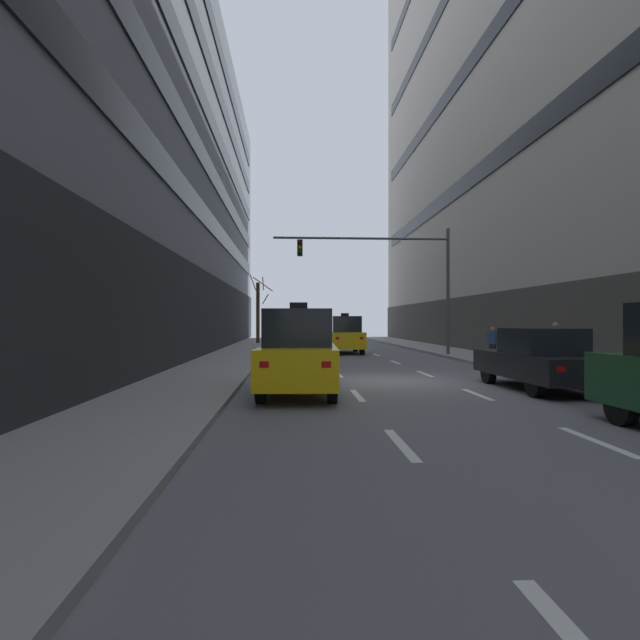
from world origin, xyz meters
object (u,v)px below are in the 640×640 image
Objects in this scene: pedestrian_0 at (493,342)px; traffic_signal_0 at (396,267)px; taxi_driving_3 at (299,352)px; street_tree_0 at (258,311)px; pedestrian_1 at (556,341)px; car_parked_1 at (539,359)px; taxi_driving_2 at (345,335)px; taxi_driving_1 at (327,330)px; car_driving_0 at (291,336)px.

traffic_signal_0 is at bearing 122.33° from pedestrian_0.
taxi_driving_3 is at bearing -136.32° from pedestrian_0.
street_tree_0 is 25.32m from pedestrian_1.
pedestrian_1 is (3.07, 4.77, 0.30)m from car_parked_1.
taxi_driving_3 is at bearing -100.26° from taxi_driving_2.
traffic_signal_0 reaches higher than pedestrian_1.
taxi_driving_2 is at bearing 79.74° from taxi_driving_3.
car_parked_1 reaches higher than pedestrian_0.
street_tree_0 is 3.66× the size of pedestrian_0.
taxi_driving_1 is 15.71m from taxi_driving_2.
taxi_driving_3 reaches higher than taxi_driving_2.
taxi_driving_2 is 0.82× the size of street_tree_0.
taxi_driving_2 is (-0.09, -15.71, -0.01)m from taxi_driving_1.
street_tree_0 reaches higher than taxi_driving_1.
taxi_driving_3 is (-3.05, -32.05, -0.00)m from taxi_driving_1.
traffic_signal_0 is 6.16× the size of pedestrian_0.
traffic_signal_0 reaches higher than taxi_driving_3.
car_parked_1 is at bearing 4.30° from taxi_driving_3.
taxi_driving_2 is 12.45m from street_tree_0.
pedestrian_0 is at bearing -56.84° from taxi_driving_2.
taxi_driving_2 is at bearing -62.07° from street_tree_0.
car_driving_0 is 18.44m from pedestrian_0.
traffic_signal_0 reaches higher than taxi_driving_1.
car_parked_1 is 5.67m from pedestrian_1.
car_driving_0 is 21.47m from pedestrian_1.
taxi_driving_1 is at bearing 102.54° from pedestrian_0.
pedestrian_1 is at bearing -58.83° from taxi_driving_2.
pedestrian_0 is (5.35, -24.03, -0.09)m from taxi_driving_1.
pedestrian_0 is (8.39, 8.01, -0.09)m from taxi_driving_3.
traffic_signal_0 is 6.92m from pedestrian_0.
taxi_driving_1 is 0.49× the size of traffic_signal_0.
taxi_driving_1 reaches higher than taxi_driving_3.
taxi_driving_3 is at bearing -112.11° from traffic_signal_0.
pedestrian_0 is (1.80, 7.52, 0.17)m from car_parked_1.
pedestrian_1 is (6.70, -11.07, 0.05)m from taxi_driving_2.
pedestrian_0 is 3.03m from pedestrian_1.
taxi_driving_1 is 27.59m from pedestrian_1.
pedestrian_0 is at bearing -62.35° from car_driving_0.
car_driving_0 is 0.96× the size of taxi_driving_3.
taxi_driving_2 is 2.99× the size of pedestrian_0.
taxi_driving_1 is at bearing 103.86° from pedestrian_1.
car_parked_1 is 0.82× the size of street_tree_0.
car_parked_1 is 13.11m from traffic_signal_0.
taxi_driving_2 reaches higher than car_driving_0.
taxi_driving_2 is 0.98× the size of taxi_driving_3.
car_driving_0 is 0.97× the size of car_parked_1.
pedestrian_0 is at bearing 43.68° from taxi_driving_3.
pedestrian_0 is at bearing 114.61° from pedestrian_1.
taxi_driving_1 is 1.00× the size of car_parked_1.
pedestrian_1 reaches higher than car_parked_1.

